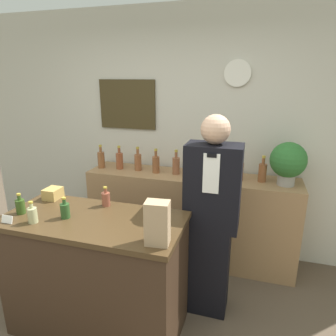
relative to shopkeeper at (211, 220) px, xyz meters
The scene contains 21 objects.
back_wall 1.26m from the shopkeeper, 118.78° to the left, with size 5.20×0.09×2.70m.
back_shelf 0.88m from the shopkeeper, 114.93° to the left, with size 2.24×0.47×0.98m.
display_counter 1.01m from the shopkeeper, 150.76° to the right, with size 1.36×0.65×0.98m.
shopkeeper is the anchor object (origin of this frame).
potted_plant 0.99m from the shopkeeper, 49.28° to the left, with size 0.34×0.34×0.42m.
paper_bag 0.74m from the shopkeeper, 110.38° to the right, with size 0.16×0.12×0.28m.
price_card_left 1.54m from the shopkeeper, 152.70° to the right, with size 0.09×0.02×0.06m.
gift_box 1.36m from the shopkeeper, behind, with size 0.12×0.14×0.09m.
counter_bottle_0 1.49m from the shopkeeper, 158.53° to the right, with size 0.07×0.07×0.16m.
counter_bottle_1 1.36m from the shopkeeper, 151.64° to the right, with size 0.07×0.07×0.16m.
counter_bottle_2 1.15m from the shopkeeper, 153.23° to the right, with size 0.07×0.07×0.16m.
counter_bottle_3 0.87m from the shopkeeper, 164.65° to the right, with size 0.07×0.07×0.16m.
shelf_bottle_0 1.56m from the shopkeeper, 152.82° to the left, with size 0.08×0.08×0.27m.
shelf_bottle_1 1.38m from the shopkeeper, 147.85° to the left, with size 0.08×0.08×0.27m.
shelf_bottle_2 1.21m from the shopkeeper, 141.92° to the left, with size 0.08×0.08×0.27m.
shelf_bottle_3 1.03m from the shopkeeper, 135.43° to the left, with size 0.08×0.08×0.27m.
shelf_bottle_4 0.91m from the shopkeeper, 124.50° to the left, with size 0.08×0.08×0.27m.
shelf_bottle_5 0.82m from the shopkeeper, 110.54° to the left, with size 0.08×0.08×0.27m.
shelf_bottle_6 0.76m from the shopkeeper, 94.49° to the left, with size 0.08×0.08×0.27m.
shelf_bottle_7 0.76m from the shopkeeper, 77.03° to the left, with size 0.08×0.08×0.27m.
shelf_bottle_8 0.86m from the shopkeeper, 62.44° to the left, with size 0.08×0.08×0.27m.
Camera 1 is at (0.85, -1.24, 1.98)m, focal length 32.00 mm.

